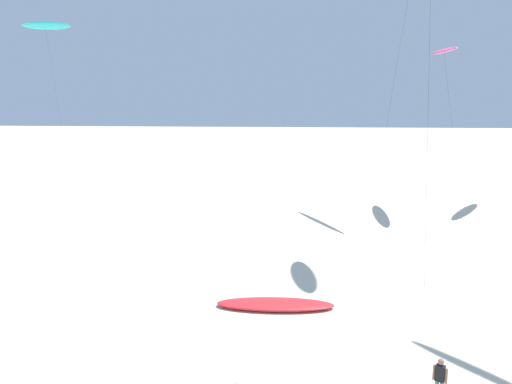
# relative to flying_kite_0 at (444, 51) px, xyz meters

# --- Properties ---
(flying_kite_0) EXTENTS (2.18, 8.64, 14.75)m
(flying_kite_0) POSITION_rel_flying_kite_0_xyz_m (0.00, 0.00, 0.00)
(flying_kite_0) COLOR #EA5193
(flying_kite_0) RESTS_ON ground
(flying_kite_4) EXTENTS (8.49, 7.18, 18.40)m
(flying_kite_4) POSITION_rel_flying_kite_0_xyz_m (-39.72, 6.96, 3.37)
(flying_kite_4) COLOR #19B2B7
(flying_kite_4) RESTS_ON ground
(grounded_kite_0) EXTENTS (5.93, 1.73, 0.34)m
(grounded_kite_0) POSITION_rel_flying_kite_0_xyz_m (-14.07, -23.24, -14.06)
(grounded_kite_0) COLOR red
(grounded_kite_0) RESTS_ON ground
(person_near_right) EXTENTS (0.44, 0.33, 1.64)m
(person_near_right) POSITION_rel_flying_kite_0_xyz_m (-8.16, -30.59, -13.34)
(person_near_right) COLOR #338E56
(person_near_right) RESTS_ON ground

